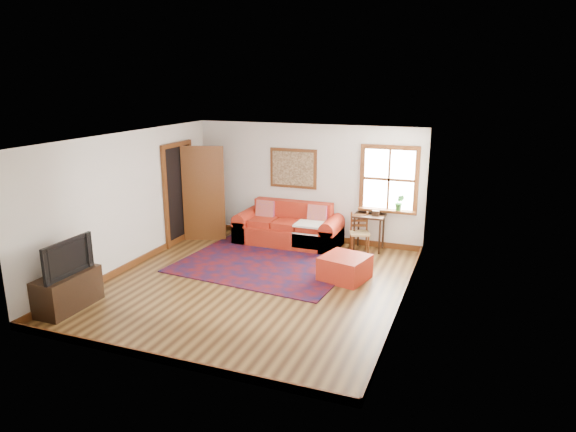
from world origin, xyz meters
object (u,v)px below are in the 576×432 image
at_px(side_table, 369,221).
at_px(media_cabinet, 68,291).
at_px(red_ottoman, 345,268).
at_px(ladder_back_chair, 359,231).
at_px(red_leather_sofa, 289,230).

relative_size(side_table, media_cabinet, 0.72).
bearing_deg(red_ottoman, side_table, 102.07).
bearing_deg(ladder_back_chair, media_cabinet, -130.23).
height_order(red_leather_sofa, ladder_back_chair, red_leather_sofa).
distance_m(red_leather_sofa, side_table, 1.72).
distance_m(side_table, media_cabinet, 5.74).
xyz_separation_m(side_table, media_cabinet, (-3.69, -4.38, -0.34)).
bearing_deg(media_cabinet, side_table, 49.93).
relative_size(red_ottoman, side_table, 1.00).
xyz_separation_m(red_leather_sofa, media_cabinet, (-2.01, -4.21, -0.01)).
xyz_separation_m(red_leather_sofa, ladder_back_chair, (1.53, -0.02, 0.15)).
xyz_separation_m(side_table, ladder_back_chair, (-0.15, -0.20, -0.18)).
bearing_deg(side_table, red_ottoman, -91.39).
distance_m(red_leather_sofa, red_ottoman, 2.26).
height_order(red_ottoman, side_table, side_table).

